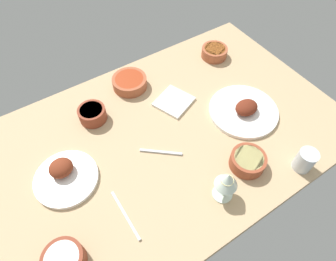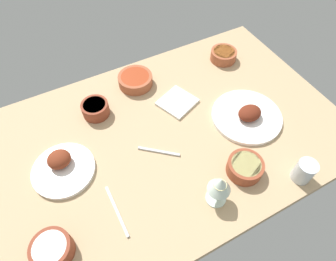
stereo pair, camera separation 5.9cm
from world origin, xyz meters
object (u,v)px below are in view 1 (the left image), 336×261
(plate_near_viewer, at_px, (244,110))
(bowl_sauce, at_px, (129,82))
(bowl_cream, at_px, (64,260))
(wine_glass, at_px, (227,181))
(fork_loose, at_px, (161,152))
(bowl_potatoes, at_px, (248,161))
(folded_napkin, at_px, (174,102))
(plate_center_main, at_px, (65,175))
(water_tumbler, at_px, (305,160))
(bowl_pasta, at_px, (92,114))
(spoon_loose, at_px, (125,215))
(bowl_soup, at_px, (214,52))

(plate_near_viewer, distance_m, bowl_sauce, 0.51)
(bowl_cream, distance_m, wine_glass, 0.54)
(fork_loose, bearing_deg, bowl_potatoes, 177.25)
(bowl_sauce, height_order, folded_napkin, bowl_sauce)
(plate_center_main, bearing_deg, fork_loose, -15.70)
(bowl_sauce, relative_size, water_tumbler, 1.74)
(bowl_potatoes, xyz_separation_m, fork_loose, (-0.23, 0.21, -0.02))
(bowl_potatoes, distance_m, folded_napkin, 0.40)
(water_tumbler, height_order, folded_napkin, water_tumbler)
(bowl_pasta, xyz_separation_m, water_tumbler, (0.54, -0.62, 0.01))
(plate_center_main, distance_m, spoon_loose, 0.26)
(wine_glass, relative_size, fork_loose, 0.87)
(bowl_pasta, distance_m, wine_glass, 0.60)
(bowl_pasta, distance_m, bowl_cream, 0.55)
(plate_near_viewer, relative_size, bowl_soup, 2.32)
(water_tumbler, bearing_deg, bowl_soup, 79.69)
(plate_near_viewer, relative_size, bowl_cream, 2.37)
(wine_glass, height_order, spoon_loose, wine_glass)
(wine_glass, height_order, water_tumbler, wine_glass)
(plate_center_main, height_order, bowl_potatoes, plate_center_main)
(plate_center_main, bearing_deg, wine_glass, -39.45)
(plate_center_main, distance_m, bowl_soup, 0.89)
(plate_center_main, bearing_deg, bowl_pasta, 45.10)
(wine_glass, bearing_deg, plate_near_viewer, 37.40)
(plate_center_main, height_order, bowl_soup, plate_center_main)
(plate_near_viewer, height_order, water_tumbler, water_tumbler)
(bowl_sauce, distance_m, water_tumbler, 0.77)
(plate_near_viewer, xyz_separation_m, folded_napkin, (-0.21, 0.20, -0.01))
(bowl_pasta, distance_m, bowl_sauce, 0.23)
(spoon_loose, bearing_deg, bowl_soup, -57.93)
(plate_center_main, distance_m, water_tumbler, 0.85)
(plate_center_main, bearing_deg, water_tumbler, -29.92)
(bowl_sauce, bearing_deg, water_tumbler, -64.96)
(bowl_sauce, bearing_deg, fork_loose, -100.53)
(bowl_potatoes, relative_size, bowl_soup, 1.03)
(plate_near_viewer, xyz_separation_m, spoon_loose, (-0.62, -0.12, -0.01))
(bowl_potatoes, distance_m, wine_glass, 0.17)
(bowl_pasta, xyz_separation_m, wine_glass, (0.23, -0.55, 0.07))
(plate_center_main, height_order, fork_loose, plate_center_main)
(water_tumbler, relative_size, fork_loose, 0.54)
(bowl_pasta, height_order, spoon_loose, bowl_pasta)
(bowl_soup, xyz_separation_m, water_tumbler, (-0.12, -0.66, 0.02))
(bowl_sauce, bearing_deg, bowl_soup, -5.36)
(bowl_soup, xyz_separation_m, spoon_loose, (-0.74, -0.47, -0.02))
(wine_glass, distance_m, water_tumbler, 0.32)
(bowl_soup, bearing_deg, fork_loose, -147.35)
(bowl_soup, height_order, folded_napkin, bowl_soup)
(plate_center_main, bearing_deg, spoon_loose, -64.59)
(fork_loose, height_order, spoon_loose, same)
(bowl_sauce, distance_m, wine_glass, 0.63)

